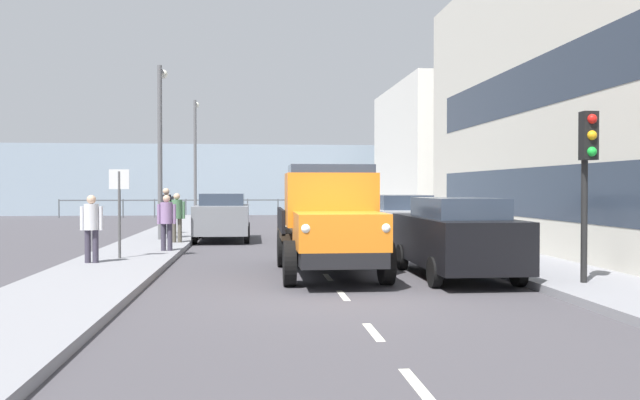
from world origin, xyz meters
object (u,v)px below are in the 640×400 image
(lamp_post_promenade, at_px, (161,135))
(pedestrian_with_bag, at_px, (166,208))
(truck_vintage_orange, at_px, (331,223))
(car_grey_oppositeside_0, at_px, (222,216))
(street_sign, at_px, (119,198))
(traffic_light_near, at_px, (587,159))
(pedestrian_by_lamp, at_px, (177,214))
(lamp_post_far, at_px, (195,149))
(car_silver_kerbside_1, at_px, (399,223))
(pedestrian_couple_b, at_px, (167,210))
(pedestrian_strolling, at_px, (91,223))
(car_black_kerbside_near, at_px, (455,236))
(pedestrian_couple_a, at_px, (167,218))

(lamp_post_promenade, bearing_deg, pedestrian_with_bag, -101.43)
(truck_vintage_orange, distance_m, lamp_post_promenade, 10.64)
(car_grey_oppositeside_0, height_order, street_sign, street_sign)
(pedestrian_with_bag, bearing_deg, traffic_light_near, 127.44)
(pedestrian_by_lamp, xyz_separation_m, lamp_post_far, (0.63, -14.16, 2.92))
(car_silver_kerbside_1, bearing_deg, pedestrian_couple_b, -41.36)
(lamp_post_far, bearing_deg, lamp_post_promenade, 89.61)
(lamp_post_far, bearing_deg, car_silver_kerbside_1, 114.04)
(pedestrian_couple_b, bearing_deg, traffic_light_near, 123.68)
(pedestrian_strolling, distance_m, lamp_post_promenade, 7.72)
(car_grey_oppositeside_0, bearing_deg, lamp_post_promenade, 23.66)
(pedestrian_strolling, relative_size, traffic_light_near, 0.50)
(truck_vintage_orange, relative_size, car_silver_kerbside_1, 1.43)
(pedestrian_with_bag, height_order, pedestrian_couple_b, pedestrian_with_bag)
(car_grey_oppositeside_0, distance_m, pedestrian_couple_b, 2.89)
(car_silver_kerbside_1, distance_m, lamp_post_promenade, 9.01)
(car_black_kerbside_near, distance_m, lamp_post_far, 23.61)
(car_silver_kerbside_1, distance_m, street_sign, 8.05)
(car_grey_oppositeside_0, relative_size, traffic_light_near, 1.28)
(car_grey_oppositeside_0, height_order, traffic_light_near, traffic_light_near)
(pedestrian_by_lamp, xyz_separation_m, traffic_light_near, (-8.69, 10.10, 1.38))
(car_silver_kerbside_1, height_order, street_sign, street_sign)
(truck_vintage_orange, xyz_separation_m, street_sign, (5.06, -2.89, 0.50))
(pedestrian_couple_a, bearing_deg, lamp_post_promenade, -80.12)
(street_sign, bearing_deg, pedestrian_strolling, 66.39)
(car_silver_kerbside_1, height_order, traffic_light_near, traffic_light_near)
(car_black_kerbside_near, bearing_deg, truck_vintage_orange, -9.01)
(car_black_kerbside_near, xyz_separation_m, car_silver_kerbside_1, (0.00, -5.49, -0.00))
(car_black_kerbside_near, bearing_deg, traffic_light_near, 131.95)
(truck_vintage_orange, relative_size, car_black_kerbside_near, 1.25)
(car_black_kerbside_near, relative_size, pedestrian_with_bag, 2.56)
(truck_vintage_orange, bearing_deg, lamp_post_promenade, -61.79)
(truck_vintage_orange, distance_m, lamp_post_far, 22.47)
(pedestrian_with_bag, height_order, street_sign, street_sign)
(car_silver_kerbside_1, bearing_deg, lamp_post_far, -65.96)
(pedestrian_strolling, relative_size, pedestrian_couple_b, 1.02)
(pedestrian_by_lamp, height_order, lamp_post_promenade, lamp_post_promenade)
(truck_vintage_orange, xyz_separation_m, pedestrian_couple_b, (5.03, -11.83, -0.10))
(car_black_kerbside_near, distance_m, lamp_post_promenade, 12.47)
(lamp_post_promenade, relative_size, lamp_post_far, 0.93)
(pedestrian_couple_b, xyz_separation_m, lamp_post_promenade, (-0.15, 2.74, 2.68))
(pedestrian_couple_a, bearing_deg, truck_vintage_orange, 130.96)
(truck_vintage_orange, relative_size, lamp_post_far, 0.87)
(pedestrian_couple_a, relative_size, traffic_light_near, 0.49)
(truck_vintage_orange, height_order, traffic_light_near, traffic_light_near)
(pedestrian_couple_a, relative_size, lamp_post_far, 0.24)
(car_silver_kerbside_1, xyz_separation_m, lamp_post_promenade, (7.53, -4.03, 2.86))
(truck_vintage_orange, xyz_separation_m, pedestrian_with_bag, (4.77, -9.64, 0.02))
(car_black_kerbside_near, xyz_separation_m, car_grey_oppositeside_0, (5.46, -10.43, -0.00))
(car_black_kerbside_near, bearing_deg, pedestrian_by_lamp, -49.65)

